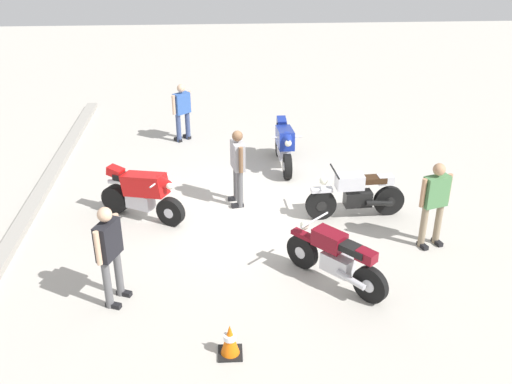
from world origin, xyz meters
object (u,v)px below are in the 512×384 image
object	(u,v)px
traffic_cone	(230,340)
motorcycle_blue_sportbike	(284,144)
motorcycle_red_sportbike	(142,193)
motorcycle_maroon_cruiser	(336,258)
person_in_blue_shirt	(182,109)
person_in_gray_shirt	(238,163)
person_in_black_shirt	(109,249)
person_in_green_shirt	(435,199)
motorcycle_silver_cruiser	(356,194)

from	to	relation	value
traffic_cone	motorcycle_blue_sportbike	bearing A→B (deg)	-12.33
motorcycle_red_sportbike	motorcycle_maroon_cruiser	size ratio (longest dim) A/B	1.13
person_in_blue_shirt	person_in_gray_shirt	xyz separation A→B (m)	(-3.76, -1.38, 0.08)
person_in_gray_shirt	person_in_blue_shirt	bearing A→B (deg)	-81.76
person_in_blue_shirt	traffic_cone	bearing A→B (deg)	146.82
motorcycle_red_sportbike	motorcycle_maroon_cruiser	xyz separation A→B (m)	(-2.51, -3.56, -0.07)
motorcycle_maroon_cruiser	motorcycle_blue_sportbike	distance (m)	4.94
motorcycle_maroon_cruiser	traffic_cone	distance (m)	2.50
motorcycle_red_sportbike	person_in_gray_shirt	size ratio (longest dim) A/B	1.07
motorcycle_maroon_cruiser	person_in_black_shirt	world-z (taller)	person_in_black_shirt
motorcycle_maroon_cruiser	person_in_blue_shirt	xyz separation A→B (m)	(6.81, 2.96, 0.36)
motorcycle_red_sportbike	motorcycle_blue_sportbike	size ratio (longest dim) A/B	0.93
person_in_gray_shirt	motorcycle_red_sportbike	bearing A→B (deg)	3.39
motorcycle_red_sportbike	person_in_gray_shirt	xyz separation A→B (m)	(0.54, -1.98, 0.37)
motorcycle_red_sportbike	person_in_blue_shirt	bearing A→B (deg)	110.09
motorcycle_maroon_cruiser	person_in_green_shirt	size ratio (longest dim) A/B	0.94
person_in_black_shirt	traffic_cone	world-z (taller)	person_in_black_shirt
motorcycle_blue_sportbike	traffic_cone	xyz separation A→B (m)	(-6.59, 1.44, -0.33)
motorcycle_red_sportbike	person_in_black_shirt	xyz separation A→B (m)	(-2.79, 0.16, 0.42)
motorcycle_red_sportbike	person_in_gray_shirt	bearing A→B (deg)	43.33
motorcycle_red_sportbike	person_in_blue_shirt	world-z (taller)	person_in_blue_shirt
person_in_black_shirt	traffic_cone	xyz separation A→B (m)	(-1.39, -1.88, -0.75)
person_in_green_shirt	person_in_blue_shirt	bearing A→B (deg)	-156.82
motorcycle_blue_sportbike	person_in_green_shirt	distance (m)	4.50
motorcycle_blue_sportbike	motorcycle_silver_cruiser	bearing A→B (deg)	24.10
motorcycle_silver_cruiser	traffic_cone	bearing A→B (deg)	51.92
person_in_black_shirt	motorcycle_blue_sportbike	bearing A→B (deg)	79.30
motorcycle_red_sportbike	motorcycle_silver_cruiser	bearing A→B (deg)	25.61
motorcycle_silver_cruiser	person_in_gray_shirt	size ratio (longest dim) A/B	1.24
traffic_cone	person_in_blue_shirt	bearing A→B (deg)	7.57
traffic_cone	person_in_green_shirt	bearing A→B (deg)	-53.84
person_in_black_shirt	person_in_green_shirt	bearing A→B (deg)	35.90
person_in_black_shirt	person_in_gray_shirt	bearing A→B (deg)	79.13
person_in_blue_shirt	traffic_cone	world-z (taller)	person_in_blue_shirt
motorcycle_silver_cruiser	person_in_green_shirt	bearing A→B (deg)	131.38
traffic_cone	motorcycle_red_sportbike	bearing A→B (deg)	22.42
person_in_blue_shirt	person_in_gray_shirt	size ratio (longest dim) A/B	0.93
person_in_black_shirt	person_in_blue_shirt	world-z (taller)	person_in_black_shirt
person_in_blue_shirt	motorcycle_blue_sportbike	bearing A→B (deg)	-167.04
motorcycle_silver_cruiser	person_in_blue_shirt	bearing A→B (deg)	-53.92
motorcycle_red_sportbike	person_in_green_shirt	world-z (taller)	person_in_green_shirt
person_in_black_shirt	traffic_cone	distance (m)	2.46
motorcycle_red_sportbike	person_in_blue_shirt	size ratio (longest dim) A/B	1.15
person_in_blue_shirt	motorcycle_red_sportbike	bearing A→B (deg)	131.38
motorcycle_maroon_cruiser	person_in_green_shirt	xyz separation A→B (m)	(1.16, -2.03, 0.46)
motorcycle_red_sportbike	traffic_cone	world-z (taller)	motorcycle_red_sportbike
motorcycle_red_sportbike	person_in_gray_shirt	distance (m)	2.09
person_in_black_shirt	person_in_gray_shirt	xyz separation A→B (m)	(3.33, -2.14, -0.05)
motorcycle_silver_cruiser	person_in_blue_shirt	distance (m)	5.89
motorcycle_red_sportbike	person_in_green_shirt	bearing A→B (deg)	14.43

